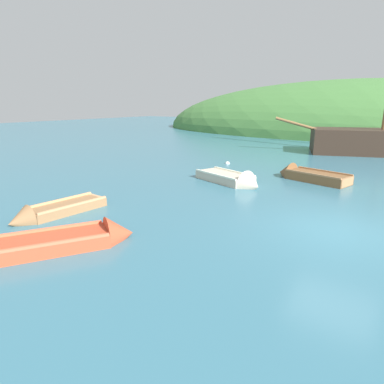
{
  "coord_description": "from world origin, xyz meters",
  "views": [
    {
      "loc": [
        1.53,
        -9.58,
        3.47
      ],
      "look_at": [
        -5.3,
        0.4,
        0.24
      ],
      "focal_mm": 31.35,
      "sensor_mm": 36.0,
      "label": 1
    }
  ],
  "objects_px": {
    "rowboat_outer_left": "(74,242)",
    "rowboat_outer_right": "(307,177)",
    "buoy_orange": "(291,168)",
    "rowboat_far": "(233,181)",
    "rowboat_near_dock": "(53,213)",
    "buoy_white": "(227,164)"
  },
  "relations": [
    {
      "from": "rowboat_outer_left",
      "to": "rowboat_far",
      "type": "bearing_deg",
      "value": 29.45
    },
    {
      "from": "rowboat_outer_right",
      "to": "buoy_orange",
      "type": "distance_m",
      "value": 2.94
    },
    {
      "from": "buoy_orange",
      "to": "rowboat_near_dock",
      "type": "bearing_deg",
      "value": -106.4
    },
    {
      "from": "rowboat_far",
      "to": "rowboat_outer_right",
      "type": "height_order",
      "value": "rowboat_far"
    },
    {
      "from": "buoy_orange",
      "to": "rowboat_outer_left",
      "type": "bearing_deg",
      "value": -94.6
    },
    {
      "from": "rowboat_outer_right",
      "to": "buoy_orange",
      "type": "height_order",
      "value": "rowboat_outer_right"
    },
    {
      "from": "rowboat_near_dock",
      "to": "rowboat_outer_left",
      "type": "bearing_deg",
      "value": 71.06
    },
    {
      "from": "rowboat_near_dock",
      "to": "rowboat_outer_right",
      "type": "bearing_deg",
      "value": 156.68
    },
    {
      "from": "rowboat_outer_left",
      "to": "buoy_orange",
      "type": "height_order",
      "value": "rowboat_outer_left"
    },
    {
      "from": "rowboat_near_dock",
      "to": "rowboat_outer_right",
      "type": "height_order",
      "value": "rowboat_outer_right"
    },
    {
      "from": "rowboat_far",
      "to": "buoy_orange",
      "type": "xyz_separation_m",
      "value": [
        0.89,
        5.1,
        -0.12
      ]
    },
    {
      "from": "rowboat_outer_right",
      "to": "buoy_orange",
      "type": "xyz_separation_m",
      "value": [
        -1.58,
        2.47,
        -0.14
      ]
    },
    {
      "from": "rowboat_outer_left",
      "to": "rowboat_outer_right",
      "type": "xyz_separation_m",
      "value": [
        2.65,
        10.85,
        0.03
      ]
    },
    {
      "from": "rowboat_outer_left",
      "to": "rowboat_outer_right",
      "type": "bearing_deg",
      "value": 16.97
    },
    {
      "from": "rowboat_outer_left",
      "to": "rowboat_near_dock",
      "type": "xyz_separation_m",
      "value": [
        -2.53,
        1.1,
        -0.02
      ]
    },
    {
      "from": "rowboat_outer_left",
      "to": "rowboat_outer_right",
      "type": "distance_m",
      "value": 11.17
    },
    {
      "from": "rowboat_outer_left",
      "to": "buoy_white",
      "type": "bearing_deg",
      "value": 41.68
    },
    {
      "from": "rowboat_outer_right",
      "to": "buoy_orange",
      "type": "bearing_deg",
      "value": -42.52
    },
    {
      "from": "rowboat_outer_left",
      "to": "buoy_orange",
      "type": "bearing_deg",
      "value": 26.08
    },
    {
      "from": "rowboat_outer_right",
      "to": "rowboat_outer_left",
      "type": "bearing_deg",
      "value": 91.26
    },
    {
      "from": "rowboat_far",
      "to": "rowboat_outer_right",
      "type": "distance_m",
      "value": 3.61
    },
    {
      "from": "rowboat_near_dock",
      "to": "buoy_white",
      "type": "height_order",
      "value": "rowboat_near_dock"
    }
  ]
}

